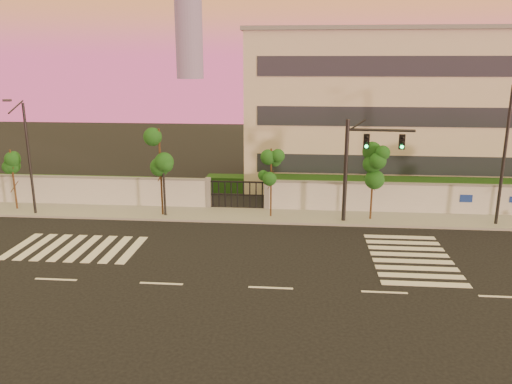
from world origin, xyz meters
TOP-DOWN VIEW (x-y plane):
  - ground at (0.00, 0.00)m, footprint 120.00×120.00m
  - sidewalk at (0.00, 10.50)m, footprint 60.00×3.00m
  - perimeter_wall at (0.10, 12.00)m, footprint 60.00×0.36m
  - hedge_row at (1.17, 14.74)m, footprint 41.00×4.25m
  - institutional_building at (9.00, 21.99)m, footprint 24.40×12.40m
  - road_markings at (-1.58, 3.76)m, footprint 57.00×7.62m
  - street_tree_b at (-17.88, 10.48)m, footprint 1.51×1.20m
  - street_tree_c at (-7.66, 10.06)m, footprint 1.53×1.22m
  - street_tree_d at (-0.60, 10.30)m, footprint 1.39×1.11m
  - street_tree_e at (5.74, 10.26)m, footprint 1.55×1.23m
  - traffic_signal_main at (4.80, 9.77)m, footprint 4.09×0.49m
  - traffic_signal_secondary at (-7.46, 9.86)m, footprint 0.32×0.32m
  - streetlight_west at (-16.12, 9.42)m, footprint 0.46×1.84m
  - streetlight_east at (13.29, 9.75)m, footprint 0.53×2.15m

SIDE VIEW (x-z plane):
  - ground at x=0.00m, z-range 0.00..0.00m
  - road_markings at x=-1.58m, z-range 0.00..0.02m
  - sidewalk at x=0.00m, z-range 0.00..0.15m
  - hedge_row at x=1.17m, z-range -0.08..1.72m
  - perimeter_wall at x=0.10m, z-range -0.03..2.17m
  - traffic_signal_secondary at x=-7.46m, z-range 0.55..4.65m
  - street_tree_b at x=-17.88m, z-range 0.99..5.18m
  - street_tree_d at x=-0.60m, z-range 1.07..5.62m
  - street_tree_e at x=5.74m, z-range 1.16..6.06m
  - traffic_signal_main at x=4.80m, z-range 0.86..7.33m
  - streetlight_west at x=-16.12m, z-range 0.31..7.97m
  - street_tree_c at x=-7.66m, z-range 1.35..7.10m
  - streetlight_east at x=13.29m, z-range 0.36..9.29m
  - institutional_building at x=9.00m, z-range 0.03..12.28m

